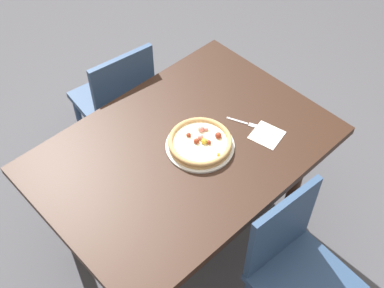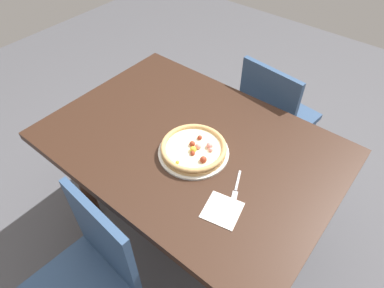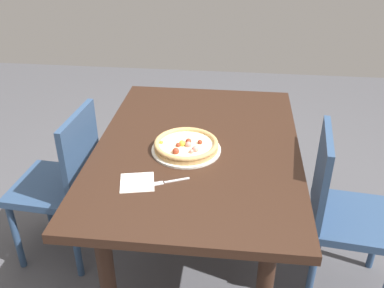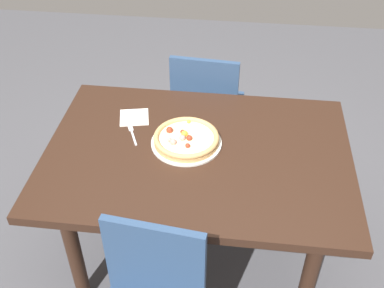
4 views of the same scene
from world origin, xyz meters
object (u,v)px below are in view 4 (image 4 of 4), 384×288
at_px(chair_far, 207,108).
at_px(napkin, 134,117).
at_px(plate, 186,143).
at_px(pizza, 186,138).
at_px(fork, 132,133).
at_px(dining_table, 198,166).

bearing_deg(chair_far, napkin, -119.42).
relative_size(plate, pizza, 1.08).
distance_m(pizza, fork, 0.27).
bearing_deg(chair_far, fork, -112.34).
bearing_deg(napkin, chair_far, 56.20).
xyz_separation_m(fork, napkin, (-0.02, 0.12, -0.00)).
xyz_separation_m(dining_table, pizza, (-0.06, 0.05, 0.12)).
xyz_separation_m(chair_far, fork, (-0.30, -0.60, 0.25)).
xyz_separation_m(plate, pizza, (-0.00, -0.00, 0.03)).
relative_size(dining_table, plate, 4.24).
relative_size(plate, fork, 2.08).
relative_size(dining_table, napkin, 9.90).
xyz_separation_m(chair_far, napkin, (-0.32, -0.48, 0.25)).
relative_size(dining_table, chair_far, 1.58).
xyz_separation_m(chair_far, pizza, (-0.04, -0.65, 0.28)).
bearing_deg(fork, plate, -123.48).
distance_m(chair_far, plate, 0.70).
xyz_separation_m(dining_table, napkin, (-0.34, 0.22, 0.09)).
height_order(pizza, napkin, pizza).
relative_size(pizza, fork, 1.92).
bearing_deg(pizza, plate, 3.63).
relative_size(chair_far, pizza, 2.91).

